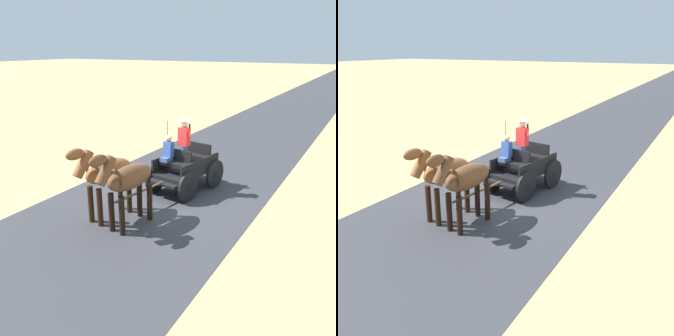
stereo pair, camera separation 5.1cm
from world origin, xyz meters
TOP-DOWN VIEW (x-y plane):
  - ground_plane at (0.00, 0.00)m, footprint 200.00×200.00m
  - road_surface at (0.00, 0.00)m, footprint 6.10×160.00m
  - horse_drawn_carriage at (-0.35, -0.68)m, footprint 1.78×4.51m
  - horse_near_side at (-0.26, 2.37)m, footprint 0.75×2.15m
  - horse_off_side at (0.53, 2.25)m, footprint 0.80×2.15m

SIDE VIEW (x-z plane):
  - ground_plane at x=0.00m, z-range 0.00..0.00m
  - road_surface at x=0.00m, z-range 0.00..0.01m
  - horse_drawn_carriage at x=-0.35m, z-range -0.43..2.07m
  - horse_near_side at x=-0.26m, z-range 0.22..2.43m
  - horse_off_side at x=0.53m, z-range 0.22..2.43m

